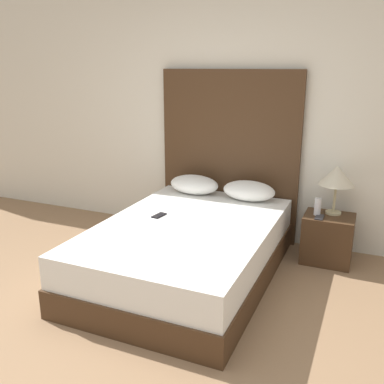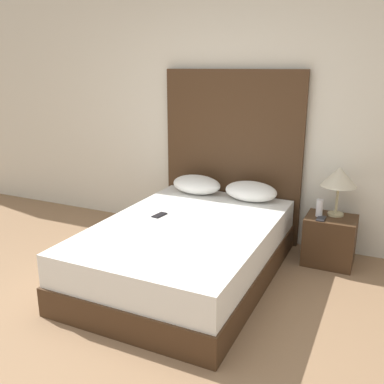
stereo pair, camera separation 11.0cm
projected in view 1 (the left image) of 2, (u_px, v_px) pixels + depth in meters
name	position (u px, v px, depth m)	size (l,w,h in m)	color
ground_plane	(94.00, 370.00, 2.59)	(16.00, 16.00, 0.00)	#8C6B4C
wall_back	(230.00, 109.00, 4.39)	(10.00, 0.06, 2.70)	silver
bed	(187.00, 250.00, 3.69)	(1.40, 2.08, 0.49)	#422B19
headboard	(229.00, 156.00, 4.46)	(1.47, 0.05, 1.74)	#422B19
pillow_left	(194.00, 184.00, 4.45)	(0.52, 0.31, 0.20)	white
pillow_right	(249.00, 191.00, 4.22)	(0.52, 0.31, 0.20)	white
phone_on_bed	(159.00, 215.00, 3.80)	(0.09, 0.16, 0.01)	black
nightstand	(327.00, 239.00, 3.98)	(0.45, 0.37, 0.45)	#422B19
table_lamp	(337.00, 176.00, 3.88)	(0.32, 0.32, 0.46)	tan
phone_on_nightstand	(319.00, 217.00, 3.87)	(0.07, 0.15, 0.01)	#232328
toiletry_bottle	(318.00, 207.00, 3.92)	(0.06, 0.06, 0.16)	silver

